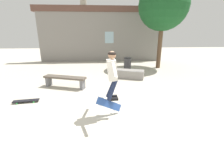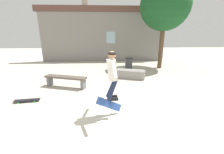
{
  "view_description": "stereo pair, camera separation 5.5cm",
  "coord_description": "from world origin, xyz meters",
  "px_view_note": "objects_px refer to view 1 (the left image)",
  "views": [
    {
      "loc": [
        -0.04,
        -3.82,
        2.36
      ],
      "look_at": [
        0.22,
        0.07,
        1.19
      ],
      "focal_mm": 24.0,
      "sensor_mm": 36.0,
      "label": 1
    },
    {
      "loc": [
        0.02,
        -3.83,
        2.36
      ],
      "look_at": [
        0.22,
        0.07,
        1.19
      ],
      "focal_mm": 24.0,
      "sensor_mm": 36.0,
      "label": 2
    }
  ],
  "objects_px": {
    "park_bench": "(65,79)",
    "trash_bin": "(127,64)",
    "tree_right": "(163,6)",
    "skate_ledge": "(129,74)",
    "skateboard_flipping": "(109,104)",
    "skater": "(112,72)",
    "skateboard_resting": "(26,101)"
  },
  "relations": [
    {
      "from": "park_bench",
      "to": "trash_bin",
      "type": "distance_m",
      "value": 4.44
    },
    {
      "from": "tree_right",
      "to": "park_bench",
      "type": "distance_m",
      "value": 7.43
    },
    {
      "from": "skate_ledge",
      "to": "skateboard_flipping",
      "type": "distance_m",
      "value": 3.88
    },
    {
      "from": "tree_right",
      "to": "skater",
      "type": "height_order",
      "value": "tree_right"
    },
    {
      "from": "skate_ledge",
      "to": "skateboard_resting",
      "type": "distance_m",
      "value": 4.89
    },
    {
      "from": "skate_ledge",
      "to": "trash_bin",
      "type": "xyz_separation_m",
      "value": [
        0.19,
        1.79,
        0.2
      ]
    },
    {
      "from": "tree_right",
      "to": "trash_bin",
      "type": "distance_m",
      "value": 4.18
    },
    {
      "from": "trash_bin",
      "to": "skate_ledge",
      "type": "bearing_deg",
      "value": -95.91
    },
    {
      "from": "tree_right",
      "to": "skate_ledge",
      "type": "relative_size",
      "value": 3.48
    },
    {
      "from": "tree_right",
      "to": "skateboard_resting",
      "type": "bearing_deg",
      "value": -142.88
    },
    {
      "from": "skater",
      "to": "skateboard_resting",
      "type": "distance_m",
      "value": 3.37
    },
    {
      "from": "skate_ledge",
      "to": "skateboard_flipping",
      "type": "relative_size",
      "value": 2.07
    },
    {
      "from": "trash_bin",
      "to": "skater",
      "type": "relative_size",
      "value": 0.59
    },
    {
      "from": "park_bench",
      "to": "skateboard_resting",
      "type": "height_order",
      "value": "park_bench"
    },
    {
      "from": "skate_ledge",
      "to": "trash_bin",
      "type": "distance_m",
      "value": 1.81
    },
    {
      "from": "skateboard_flipping",
      "to": "skateboard_resting",
      "type": "bearing_deg",
      "value": 138.94
    },
    {
      "from": "tree_right",
      "to": "skate_ledge",
      "type": "height_order",
      "value": "tree_right"
    },
    {
      "from": "tree_right",
      "to": "skateboard_flipping",
      "type": "relative_size",
      "value": 7.21
    },
    {
      "from": "skateboard_flipping",
      "to": "skater",
      "type": "bearing_deg",
      "value": -30.13
    },
    {
      "from": "trash_bin",
      "to": "tree_right",
      "type": "bearing_deg",
      "value": 13.4
    },
    {
      "from": "trash_bin",
      "to": "skater",
      "type": "height_order",
      "value": "skater"
    },
    {
      "from": "skate_ledge",
      "to": "skateboard_resting",
      "type": "height_order",
      "value": "skate_ledge"
    },
    {
      "from": "skateboard_flipping",
      "to": "skateboard_resting",
      "type": "distance_m",
      "value": 3.05
    },
    {
      "from": "park_bench",
      "to": "skateboard_flipping",
      "type": "bearing_deg",
      "value": -35.62
    },
    {
      "from": "park_bench",
      "to": "skater",
      "type": "relative_size",
      "value": 1.4
    },
    {
      "from": "skate_ledge",
      "to": "trash_bin",
      "type": "relative_size",
      "value": 1.95
    },
    {
      "from": "skateboard_flipping",
      "to": "skateboard_resting",
      "type": "xyz_separation_m",
      "value": [
        -2.86,
        1.04,
        -0.29
      ]
    },
    {
      "from": "skateboard_resting",
      "to": "trash_bin",
      "type": "bearing_deg",
      "value": -142.0
    },
    {
      "from": "skater",
      "to": "skateboard_flipping",
      "type": "height_order",
      "value": "skater"
    },
    {
      "from": "skate_ledge",
      "to": "skateboard_resting",
      "type": "bearing_deg",
      "value": -128.72
    },
    {
      "from": "skater",
      "to": "skateboard_flipping",
      "type": "distance_m",
      "value": 0.98
    },
    {
      "from": "skater",
      "to": "skateboard_flipping",
      "type": "relative_size",
      "value": 1.8
    }
  ]
}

